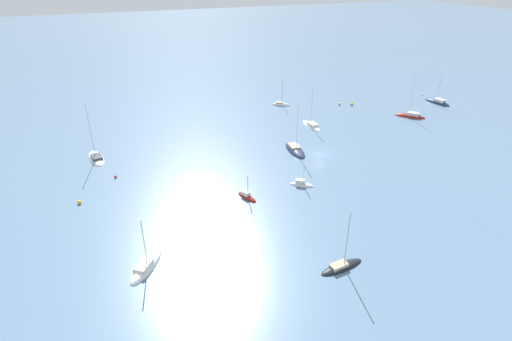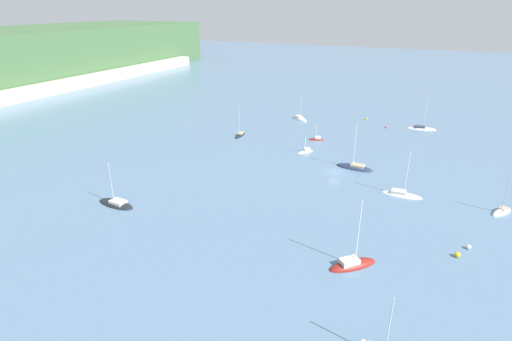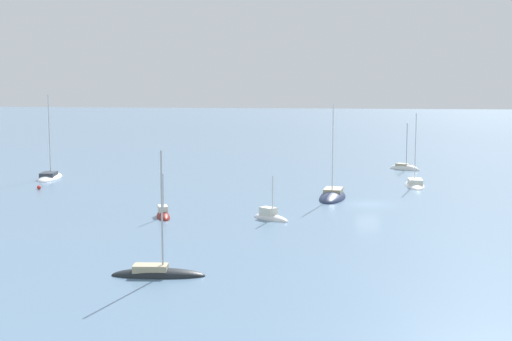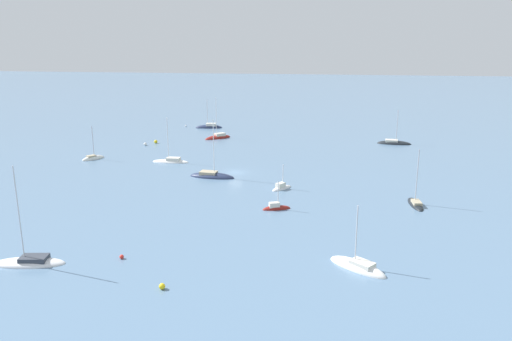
{
  "view_description": "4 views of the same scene",
  "coord_description": "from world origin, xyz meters",
  "px_view_note": "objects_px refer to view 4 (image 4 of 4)",
  "views": [
    {
      "loc": [
        42.11,
        67.77,
        37.46
      ],
      "look_at": [
        17.12,
        5.2,
        1.96
      ],
      "focal_mm": 28.0,
      "sensor_mm": 36.0,
      "label": 1
    },
    {
      "loc": [
        -85.78,
        -19.56,
        36.34
      ],
      "look_at": [
        -11.58,
        14.93,
        2.1
      ],
      "focal_mm": 28.0,
      "sensor_mm": 36.0,
      "label": 2
    },
    {
      "loc": [
        1.45,
        81.23,
        13.84
      ],
      "look_at": [
        13.97,
        -7.23,
        2.76
      ],
      "focal_mm": 50.0,
      "sensor_mm": 36.0,
      "label": 3
    },
    {
      "loc": [
        95.0,
        19.38,
        25.78
      ],
      "look_at": [
        11.32,
        6.04,
        3.58
      ],
      "focal_mm": 35.0,
      "sensor_mm": 36.0,
      "label": 4
    }
  ],
  "objects_px": {
    "sailboat_7": "(394,144)",
    "mooring_buoy_2": "(162,286)",
    "mooring_buoy_0": "(156,142)",
    "sailboat_8": "(218,138)",
    "sailboat_0": "(171,161)",
    "sailboat_9": "(282,188)",
    "sailboat_4": "(276,208)",
    "mooring_buoy_4": "(145,144)",
    "sailboat_1": "(358,268)",
    "sailboat_10": "(212,177)",
    "sailboat_3": "(209,128)",
    "sailboat_6": "(415,204)",
    "sailboat_2": "(93,159)",
    "sailboat_5": "(29,263)",
    "mooring_buoy_3": "(122,257)",
    "mooring_buoy_1": "(186,126)"
  },
  "relations": [
    {
      "from": "sailboat_1",
      "to": "sailboat_7",
      "type": "height_order",
      "value": "sailboat_7"
    },
    {
      "from": "sailboat_0",
      "to": "mooring_buoy_3",
      "type": "bearing_deg",
      "value": 100.57
    },
    {
      "from": "sailboat_3",
      "to": "sailboat_6",
      "type": "relative_size",
      "value": 0.98
    },
    {
      "from": "mooring_buoy_0",
      "to": "mooring_buoy_1",
      "type": "relative_size",
      "value": 1.67
    },
    {
      "from": "sailboat_4",
      "to": "mooring_buoy_3",
      "type": "bearing_deg",
      "value": -148.78
    },
    {
      "from": "sailboat_5",
      "to": "sailboat_1",
      "type": "bearing_deg",
      "value": 177.69
    },
    {
      "from": "sailboat_7",
      "to": "mooring_buoy_2",
      "type": "distance_m",
      "value": 89.43
    },
    {
      "from": "sailboat_8",
      "to": "mooring_buoy_4",
      "type": "height_order",
      "value": "sailboat_8"
    },
    {
      "from": "sailboat_10",
      "to": "sailboat_4",
      "type": "bearing_deg",
      "value": -44.24
    },
    {
      "from": "sailboat_0",
      "to": "sailboat_4",
      "type": "bearing_deg",
      "value": 132.77
    },
    {
      "from": "sailboat_5",
      "to": "mooring_buoy_2",
      "type": "relative_size",
      "value": 18.95
    },
    {
      "from": "sailboat_10",
      "to": "mooring_buoy_2",
      "type": "bearing_deg",
      "value": -77.82
    },
    {
      "from": "sailboat_3",
      "to": "mooring_buoy_2",
      "type": "height_order",
      "value": "sailboat_3"
    },
    {
      "from": "sailboat_10",
      "to": "mooring_buoy_1",
      "type": "relative_size",
      "value": 23.21
    },
    {
      "from": "sailboat_8",
      "to": "mooring_buoy_3",
      "type": "distance_m",
      "value": 77.16
    },
    {
      "from": "sailboat_3",
      "to": "sailboat_0",
      "type": "bearing_deg",
      "value": 82.63
    },
    {
      "from": "sailboat_1",
      "to": "sailboat_9",
      "type": "height_order",
      "value": "sailboat_1"
    },
    {
      "from": "mooring_buoy_0",
      "to": "mooring_buoy_1",
      "type": "xyz_separation_m",
      "value": [
        -25.81,
        0.21,
        -0.18
      ]
    },
    {
      "from": "sailboat_7",
      "to": "mooring_buoy_2",
      "type": "relative_size",
      "value": 14.29
    },
    {
      "from": "sailboat_0",
      "to": "sailboat_10",
      "type": "relative_size",
      "value": 0.85
    },
    {
      "from": "sailboat_9",
      "to": "sailboat_10",
      "type": "height_order",
      "value": "sailboat_10"
    },
    {
      "from": "sailboat_10",
      "to": "sailboat_0",
      "type": "bearing_deg",
      "value": 143.01
    },
    {
      "from": "mooring_buoy_0",
      "to": "sailboat_8",
      "type": "bearing_deg",
      "value": 122.66
    },
    {
      "from": "sailboat_1",
      "to": "sailboat_5",
      "type": "height_order",
      "value": "sailboat_5"
    },
    {
      "from": "sailboat_9",
      "to": "mooring_buoy_2",
      "type": "height_order",
      "value": "sailboat_9"
    },
    {
      "from": "sailboat_5",
      "to": "mooring_buoy_3",
      "type": "height_order",
      "value": "sailboat_5"
    },
    {
      "from": "sailboat_4",
      "to": "mooring_buoy_3",
      "type": "xyz_separation_m",
      "value": [
        21.2,
        -16.4,
        0.14
      ]
    },
    {
      "from": "mooring_buoy_3",
      "to": "mooring_buoy_4",
      "type": "height_order",
      "value": "mooring_buoy_4"
    },
    {
      "from": "mooring_buoy_2",
      "to": "mooring_buoy_3",
      "type": "xyz_separation_m",
      "value": [
        -6.57,
        -7.45,
        -0.07
      ]
    },
    {
      "from": "mooring_buoy_0",
      "to": "sailboat_3",
      "type": "bearing_deg",
      "value": 162.5
    },
    {
      "from": "sailboat_4",
      "to": "mooring_buoy_0",
      "type": "distance_m",
      "value": 59.37
    },
    {
      "from": "sailboat_8",
      "to": "sailboat_0",
      "type": "bearing_deg",
      "value": 37.36
    },
    {
      "from": "sailboat_0",
      "to": "sailboat_6",
      "type": "distance_m",
      "value": 53.13
    },
    {
      "from": "sailboat_3",
      "to": "sailboat_5",
      "type": "xyz_separation_m",
      "value": [
        95.66,
        2.32,
        -0.01
      ]
    },
    {
      "from": "sailboat_0",
      "to": "sailboat_3",
      "type": "xyz_separation_m",
      "value": [
        -43.83,
        -2.57,
        -0.0
      ]
    },
    {
      "from": "sailboat_6",
      "to": "sailboat_9",
      "type": "bearing_deg",
      "value": 70.04
    },
    {
      "from": "sailboat_9",
      "to": "sailboat_4",
      "type": "bearing_deg",
      "value": -141.13
    },
    {
      "from": "sailboat_1",
      "to": "sailboat_9",
      "type": "bearing_deg",
      "value": -31.14
    },
    {
      "from": "sailboat_2",
      "to": "mooring_buoy_4",
      "type": "relative_size",
      "value": 10.78
    },
    {
      "from": "sailboat_5",
      "to": "mooring_buoy_0",
      "type": "xyz_separation_m",
      "value": [
        -70.85,
        -10.15,
        0.33
      ]
    },
    {
      "from": "sailboat_5",
      "to": "sailboat_10",
      "type": "distance_m",
      "value": 42.94
    },
    {
      "from": "sailboat_3",
      "to": "sailboat_2",
      "type": "bearing_deg",
      "value": 59.95
    },
    {
      "from": "sailboat_1",
      "to": "mooring_buoy_0",
      "type": "xyz_separation_m",
      "value": [
        -65.89,
        -48.71,
        0.37
      ]
    },
    {
      "from": "sailboat_1",
      "to": "sailboat_0",
      "type": "bearing_deg",
      "value": -13.77
    },
    {
      "from": "sailboat_0",
      "to": "mooring_buoy_2",
      "type": "bearing_deg",
      "value": 106.49
    },
    {
      "from": "sailboat_2",
      "to": "sailboat_10",
      "type": "height_order",
      "value": "sailboat_10"
    },
    {
      "from": "sailboat_0",
      "to": "sailboat_10",
      "type": "distance_m",
      "value": 15.88
    },
    {
      "from": "sailboat_0",
      "to": "sailboat_9",
      "type": "distance_m",
      "value": 30.81
    },
    {
      "from": "sailboat_7",
      "to": "sailboat_8",
      "type": "height_order",
      "value": "sailboat_8"
    },
    {
      "from": "mooring_buoy_2",
      "to": "sailboat_6",
      "type": "bearing_deg",
      "value": 137.21
    }
  ]
}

